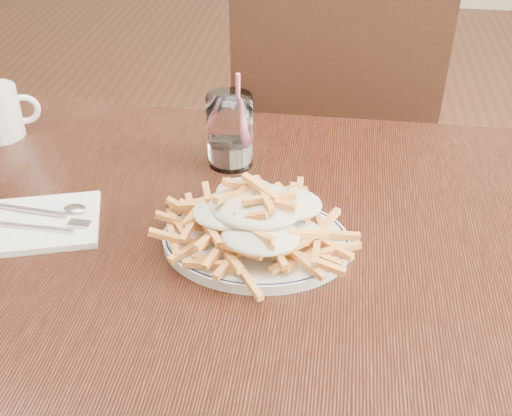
# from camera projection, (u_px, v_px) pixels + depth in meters

# --- Properties ---
(table) EXTENTS (1.20, 0.80, 0.75)m
(table) POSITION_uv_depth(u_px,v_px,m) (232.00, 269.00, 1.04)
(table) COLOR black
(table) RESTS_ON ground
(chair_far) EXTENTS (0.55, 0.55, 1.04)m
(chair_far) POSITION_uv_depth(u_px,v_px,m) (339.00, 117.00, 1.64)
(chair_far) COLOR black
(chair_far) RESTS_ON ground
(fries_plate) EXTENTS (0.31, 0.27, 0.02)m
(fries_plate) POSITION_uv_depth(u_px,v_px,m) (256.00, 241.00, 0.95)
(fries_plate) COLOR white
(fries_plate) RESTS_ON table
(loaded_fries) EXTENTS (0.32, 0.29, 0.08)m
(loaded_fries) POSITION_uv_depth(u_px,v_px,m) (256.00, 213.00, 0.92)
(loaded_fries) COLOR #DA9142
(loaded_fries) RESTS_ON fries_plate
(napkin) EXTENTS (0.25, 0.20, 0.01)m
(napkin) POSITION_uv_depth(u_px,v_px,m) (28.00, 225.00, 0.99)
(napkin) COLOR white
(napkin) RESTS_ON table
(cutlery) EXTENTS (0.19, 0.06, 0.01)m
(cutlery) POSITION_uv_depth(u_px,v_px,m) (28.00, 218.00, 0.99)
(cutlery) COLOR silver
(cutlery) RESTS_ON napkin
(water_glass) EXTENTS (0.08, 0.08, 0.18)m
(water_glass) POSITION_uv_depth(u_px,v_px,m) (230.00, 135.00, 1.12)
(water_glass) COLOR white
(water_glass) RESTS_ON table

